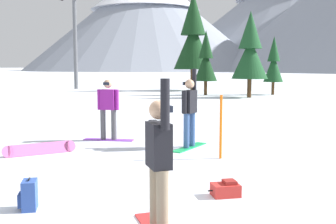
% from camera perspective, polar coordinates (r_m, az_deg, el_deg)
% --- Properties ---
extents(ground_plane, '(800.00, 800.00, 0.00)m').
position_cam_1_polar(ground_plane, '(6.94, -6.19, -11.41)').
color(ground_plane, silver).
extents(snowboarder_foreground, '(1.19, 1.24, 1.97)m').
position_cam_1_polar(snowboarder_foreground, '(5.17, -1.28, -6.86)').
color(snowboarder_foreground, red).
rests_on(snowboarder_foreground, ground_plane).
extents(snowboarder_midground, '(0.43, 1.48, 2.05)m').
position_cam_1_polar(snowboarder_midground, '(10.65, 2.98, 0.22)').
color(snowboarder_midground, '#19B259').
rests_on(snowboarder_midground, ground_plane).
extents(snowboarder_background, '(1.47, 0.64, 1.74)m').
position_cam_1_polar(snowboarder_background, '(11.87, -8.25, 0.52)').
color(snowboarder_background, '#993FD8').
rests_on(snowboarder_background, ground_plane).
extents(loose_snowboard_near_left, '(1.14, 1.45, 0.27)m').
position_cam_1_polar(loose_snowboard_near_left, '(10.44, -17.24, -4.83)').
color(loose_snowboard_near_left, pink).
rests_on(loose_snowboard_near_left, ground_plane).
extents(backpack_red, '(0.55, 0.52, 0.26)m').
position_cam_1_polar(backpack_red, '(6.93, 7.97, -10.50)').
color(backpack_red, red).
rests_on(backpack_red, ground_plane).
extents(backpack_blue, '(0.37, 0.38, 0.47)m').
position_cam_1_polar(backpack_blue, '(6.56, -18.62, -10.83)').
color(backpack_blue, '#2D4C9E').
rests_on(backpack_blue, ground_plane).
extents(trail_marker_pole, '(0.06, 0.06, 1.46)m').
position_cam_1_polar(trail_marker_pole, '(9.51, 7.30, -2.06)').
color(trail_marker_pole, orange).
rests_on(trail_marker_pole, ground_plane).
extents(pine_tree_young, '(3.34, 3.34, 8.38)m').
position_cam_1_polar(pine_tree_young, '(36.11, 3.48, 10.24)').
color(pine_tree_young, '#472D19').
rests_on(pine_tree_young, ground_plane).
extents(pine_tree_short, '(1.66, 1.66, 4.70)m').
position_cam_1_polar(pine_tree_short, '(30.39, 5.24, 7.16)').
color(pine_tree_short, '#472D19').
rests_on(pine_tree_short, ground_plane).
extents(pine_tree_broad, '(2.41, 2.41, 5.75)m').
position_cam_1_polar(pine_tree_broad, '(28.42, 11.25, 8.30)').
color(pine_tree_broad, '#472D19').
rests_on(pine_tree_broad, ground_plane).
extents(pine_tree_slender, '(1.43, 1.43, 4.31)m').
position_cam_1_polar(pine_tree_slender, '(31.65, 14.35, 6.57)').
color(pine_tree_slender, '#472D19').
rests_on(pine_tree_slender, ground_plane).
extents(ski_lift_tower, '(3.47, 0.36, 8.60)m').
position_cam_1_polar(ski_lift_tower, '(39.78, -12.70, 10.39)').
color(ski_lift_tower, '#595B60').
rests_on(ski_lift_tower, ground_plane).
extents(peak_west_ridge, '(115.43, 115.43, 47.59)m').
position_cam_1_polar(peak_west_ridge, '(204.21, -3.11, 12.74)').
color(peak_west_ridge, '#8C93A3').
rests_on(peak_west_ridge, ground_plane).
extents(peak_east_ridge, '(177.01, 177.01, 69.14)m').
position_cam_1_polar(peak_east_ridge, '(266.57, 18.08, 13.37)').
color(peak_east_ridge, '#8C93A3').
rests_on(peak_east_ridge, ground_plane).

